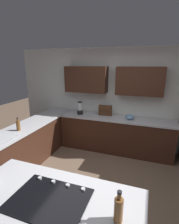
# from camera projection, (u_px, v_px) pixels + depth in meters

# --- Properties ---
(ground_plane) EXTENTS (14.00, 14.00, 0.00)m
(ground_plane) POSITION_uv_depth(u_px,v_px,m) (99.00, 196.00, 2.96)
(ground_plane) COLOR brown
(wall_back) EXTENTS (6.00, 0.44, 2.60)m
(wall_back) POSITION_uv_depth(u_px,v_px,m) (120.00, 95.00, 4.45)
(wall_back) COLOR silver
(wall_back) RESTS_ON ground
(lower_cabinets_back) EXTENTS (2.80, 0.60, 0.86)m
(lower_cabinets_back) POSITION_uv_depth(u_px,v_px,m) (115.00, 135.00, 4.43)
(lower_cabinets_back) COLOR #381E14
(lower_cabinets_back) RESTS_ON ground
(countertop_back) EXTENTS (2.84, 0.64, 0.04)m
(countertop_back) POSITION_uv_depth(u_px,v_px,m) (116.00, 118.00, 4.31)
(countertop_back) COLOR #B2B2B7
(countertop_back) RESTS_ON lower_cabinets_back
(lower_cabinets_side) EXTENTS (0.60, 2.90, 0.86)m
(lower_cabinets_side) POSITION_uv_depth(u_px,v_px,m) (30.00, 144.00, 3.93)
(lower_cabinets_side) COLOR #381E14
(lower_cabinets_side) RESTS_ON ground
(countertop_side) EXTENTS (0.64, 2.94, 0.04)m
(countertop_side) POSITION_uv_depth(u_px,v_px,m) (29.00, 125.00, 3.81)
(countertop_side) COLOR #B2B2B7
(countertop_side) RESTS_ON lower_cabinets_side
(island_top) EXTENTS (1.85, 0.96, 0.04)m
(island_top) POSITION_uv_depth(u_px,v_px,m) (49.00, 202.00, 1.70)
(island_top) COLOR #B2B2B7
(island_top) RESTS_ON island_base
(cooktop) EXTENTS (0.76, 0.56, 0.03)m
(cooktop) POSITION_uv_depth(u_px,v_px,m) (49.00, 199.00, 1.70)
(cooktop) COLOR black
(cooktop) RESTS_ON island_top
(blender) EXTENTS (0.15, 0.15, 0.34)m
(blender) POSITION_uv_depth(u_px,v_px,m) (80.00, 109.00, 4.53)
(blender) COLOR black
(blender) RESTS_ON countertop_back
(mixing_bowl) EXTENTS (0.22, 0.22, 0.12)m
(mixing_bowl) POSITION_uv_depth(u_px,v_px,m) (130.00, 117.00, 4.13)
(mixing_bowl) COLOR #668CB2
(mixing_bowl) RESTS_ON countertop_back
(spice_rack) EXTENTS (0.34, 0.11, 0.27)m
(spice_rack) POSITION_uv_depth(u_px,v_px,m) (105.00, 110.00, 4.44)
(spice_rack) COLOR #472B19
(spice_rack) RESTS_ON countertop_back
(dish_soap_bottle) EXTENTS (0.08, 0.08, 0.27)m
(dish_soap_bottle) POSITION_uv_depth(u_px,v_px,m) (18.00, 125.00, 3.44)
(dish_soap_bottle) COLOR brown
(dish_soap_bottle) RESTS_ON countertop_side
(second_bottle) EXTENTS (0.08, 0.08, 0.30)m
(second_bottle) POSITION_uv_depth(u_px,v_px,m) (119.00, 209.00, 1.44)
(second_bottle) COLOR brown
(second_bottle) RESTS_ON island_top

